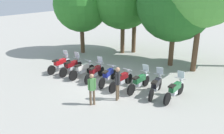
{
  "coord_description": "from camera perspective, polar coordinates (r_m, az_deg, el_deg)",
  "views": [
    {
      "loc": [
        6.31,
        -10.57,
        5.25
      ],
      "look_at": [
        0.0,
        0.5,
        0.9
      ],
      "focal_mm": 35.62,
      "sensor_mm": 36.0,
      "label": 1
    }
  ],
  "objects": [
    {
      "name": "motorcycle_3",
      "position": [
        13.8,
        -4.36,
        -1.27
      ],
      "size": [
        0.62,
        2.19,
        1.37
      ],
      "rotation": [
        0.0,
        0.0,
        1.61
      ],
      "color": "black",
      "rests_on": "ground_plane"
    },
    {
      "name": "motorcycle_8",
      "position": [
        11.77,
        15.79,
        -5.63
      ],
      "size": [
        0.72,
        2.17,
        1.37
      ],
      "rotation": [
        0.0,
        0.0,
        1.4
      ],
      "color": "black",
      "rests_on": "ground_plane"
    },
    {
      "name": "motorcycle_2",
      "position": [
        14.36,
        -7.61,
        -0.63
      ],
      "size": [
        0.69,
        2.18,
        0.99
      ],
      "rotation": [
        0.0,
        0.0,
        1.42
      ],
      "color": "black",
      "rests_on": "ground_plane"
    },
    {
      "name": "motorcycle_0",
      "position": [
        15.67,
        -13.19,
        0.76
      ],
      "size": [
        0.62,
        2.19,
        1.37
      ],
      "rotation": [
        0.0,
        0.0,
        1.54
      ],
      "color": "black",
      "rests_on": "ground_plane"
    },
    {
      "name": "motorcycle_5",
      "position": [
        12.61,
        2.45,
        -3.28
      ],
      "size": [
        0.67,
        2.18,
        0.99
      ],
      "rotation": [
        0.0,
        0.0,
        1.43
      ],
      "color": "black",
      "rests_on": "ground_plane"
    },
    {
      "name": "motorcycle_1",
      "position": [
        15.05,
        -10.36,
        0.2
      ],
      "size": [
        0.62,
        2.19,
        1.37
      ],
      "rotation": [
        0.0,
        0.0,
        1.54
      ],
      "color": "black",
      "rests_on": "ground_plane"
    },
    {
      "name": "person_0",
      "position": [
        10.64,
        -5.16,
        -5.19
      ],
      "size": [
        0.33,
        0.35,
        1.61
      ],
      "rotation": [
        0.0,
        0.0,
        5.53
      ],
      "color": "brown",
      "rests_on": "ground_plane"
    },
    {
      "name": "ground_plane",
      "position": [
        13.38,
        -1.06,
        -4.25
      ],
      "size": [
        80.0,
        80.0,
        0.0
      ],
      "primitive_type": "plane",
      "color": "#9E9B93"
    },
    {
      "name": "motorcycle_4",
      "position": [
        13.22,
        -1.03,
        -2.2
      ],
      "size": [
        0.62,
        2.19,
        0.99
      ],
      "rotation": [
        0.0,
        0.0,
        1.66
      ],
      "color": "black",
      "rests_on": "ground_plane"
    },
    {
      "name": "tree_3",
      "position": [
        16.43,
        16.01,
        15.56
      ],
      "size": [
        5.37,
        5.37,
        7.2
      ],
      "color": "brown",
      "rests_on": "ground_plane"
    },
    {
      "name": "tree_0",
      "position": [
        19.69,
        -8.0,
        15.62
      ],
      "size": [
        4.63,
        4.63,
        6.52
      ],
      "color": "brown",
      "rests_on": "ground_plane"
    },
    {
      "name": "motorcycle_7",
      "position": [
        12.02,
        11.19,
        -4.71
      ],
      "size": [
        0.62,
        2.19,
        1.37
      ],
      "rotation": [
        0.0,
        0.0,
        1.62
      ],
      "color": "black",
      "rests_on": "ground_plane"
    },
    {
      "name": "person_1",
      "position": [
        11.05,
        1.44,
        -3.6
      ],
      "size": [
        0.26,
        0.41,
        1.75
      ],
      "rotation": [
        0.0,
        0.0,
        3.26
      ],
      "color": "brown",
      "rests_on": "ground_plane"
    },
    {
      "name": "motorcycle_6",
      "position": [
        12.41,
        7.02,
        -3.72
      ],
      "size": [
        0.69,
        2.18,
        1.37
      ],
      "rotation": [
        0.0,
        0.0,
        1.42
      ],
      "color": "black",
      "rests_on": "ground_plane"
    }
  ]
}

